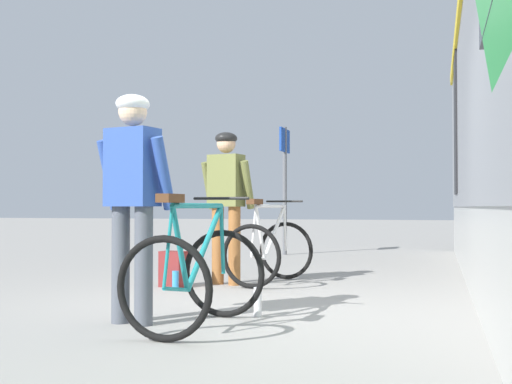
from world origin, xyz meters
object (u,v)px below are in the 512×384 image
cyclist_near_in_olive (226,193)px  backpack_on_platform (173,269)px  bicycle_near_white (269,249)px  water_bottle_near_the_bikes (258,302)px  bicycle_far_teal (196,274)px  water_bottle_by_the_backpack (175,280)px  cyclist_far_in_blue (133,186)px  platform_sign_post (285,168)px

cyclist_near_in_olive → backpack_on_platform: cyclist_near_in_olive is taller
bicycle_near_white → water_bottle_near_the_bikes: size_ratio=4.92×
cyclist_near_in_olive → bicycle_far_teal: cyclist_near_in_olive is taller
bicycle_near_white → water_bottle_near_the_bikes: (0.47, -2.19, -0.28)m
bicycle_near_white → bicycle_far_teal: 2.83m
water_bottle_by_the_backpack → bicycle_near_white: bearing=39.9°
water_bottle_near_the_bikes → cyclist_far_in_blue: bearing=-144.8°
cyclist_near_in_olive → water_bottle_by_the_backpack: 1.16m
bicycle_far_teal → water_bottle_by_the_backpack: size_ratio=5.72×
cyclist_far_in_blue → bicycle_far_teal: 0.85m
backpack_on_platform → platform_sign_post: platform_sign_post is taller
backpack_on_platform → water_bottle_by_the_backpack: backpack_on_platform is taller
bicycle_far_teal → water_bottle_near_the_bikes: (0.29, 0.63, -0.28)m
cyclist_far_in_blue → platform_sign_post: bearing=94.0°
bicycle_near_white → platform_sign_post: platform_sign_post is taller
cyclist_near_in_olive → water_bottle_by_the_backpack: size_ratio=9.02×
cyclist_far_in_blue → cyclist_near_in_olive: bearing=92.2°
bicycle_near_white → cyclist_far_in_blue: bearing=-97.4°
cyclist_near_in_olive → bicycle_near_white: 0.83m
cyclist_near_in_olive → bicycle_far_teal: (0.64, -2.61, -0.65)m
backpack_on_platform → platform_sign_post: bearing=102.1°
cyclist_far_in_blue → platform_sign_post: (-0.51, 7.26, 0.57)m
bicycle_far_teal → backpack_on_platform: size_ratio=2.79×
bicycle_near_white → bicycle_far_teal: bearing=-86.4°
bicycle_near_white → platform_sign_post: (-0.87, 4.48, 1.22)m
cyclist_far_in_blue → bicycle_far_teal: cyclist_far_in_blue is taller
bicycle_near_white → cyclist_near_in_olive: bearing=-154.4°
bicycle_near_white → water_bottle_by_the_backpack: size_ratio=5.96×
cyclist_near_in_olive → cyclist_far_in_blue: bearing=-87.8°
cyclist_near_in_olive → platform_sign_post: (-0.41, 4.70, 0.57)m
water_bottle_by_the_backpack → platform_sign_post: (0.00, 5.21, 1.53)m
water_bottle_by_the_backpack → platform_sign_post: bearing=90.0°
cyclist_far_in_blue → backpack_on_platform: bearing=105.3°
cyclist_near_in_olive → water_bottle_near_the_bikes: (0.93, -1.97, -0.94)m
cyclist_far_in_blue → bicycle_near_white: bearing=82.6°
backpack_on_platform → water_bottle_near_the_bikes: (1.43, -1.59, -0.08)m
bicycle_far_teal → water_bottle_near_the_bikes: bicycle_far_teal is taller
bicycle_far_teal → platform_sign_post: (-1.05, 7.31, 1.22)m
water_bottle_by_the_backpack → backpack_on_platform: bearing=122.4°
backpack_on_platform → bicycle_far_teal: bearing=-49.9°
backpack_on_platform → water_bottle_by_the_backpack: bearing=-44.5°
bicycle_far_teal → water_bottle_by_the_backpack: (-1.05, 2.10, -0.30)m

